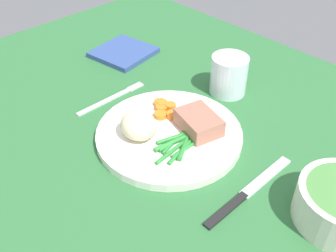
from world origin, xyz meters
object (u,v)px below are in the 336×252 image
at_px(dinner_plate, 168,134).
at_px(napkin, 123,52).
at_px(knife, 248,192).
at_px(fork, 111,99).
at_px(meat_portion, 199,122).
at_px(water_glass, 228,78).

height_order(dinner_plate, napkin, dinner_plate).
relative_size(dinner_plate, knife, 1.29).
xyz_separation_m(dinner_plate, knife, (0.18, -0.00, -0.01)).
relative_size(fork, napkin, 1.29).
height_order(meat_portion, fork, meat_portion).
bearing_deg(water_glass, dinner_plate, -83.54).
xyz_separation_m(knife, water_glass, (-0.21, 0.20, 0.03)).
bearing_deg(napkin, dinner_plate, -24.32).
height_order(water_glass, napkin, water_glass).
relative_size(dinner_plate, napkin, 2.06).
bearing_deg(water_glass, fork, -126.72).
distance_m(meat_portion, knife, 0.16).
bearing_deg(meat_portion, water_glass, 110.73).
relative_size(knife, napkin, 1.59).
distance_m(dinner_plate, napkin, 0.33).
height_order(dinner_plate, fork, dinner_plate).
relative_size(water_glass, napkin, 0.64).
bearing_deg(water_glass, meat_portion, -69.27).
xyz_separation_m(dinner_plate, water_glass, (-0.02, 0.19, 0.03)).
bearing_deg(meat_portion, dinner_plate, -130.60).
bearing_deg(meat_portion, napkin, 164.32).
bearing_deg(water_glass, napkin, -168.32).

